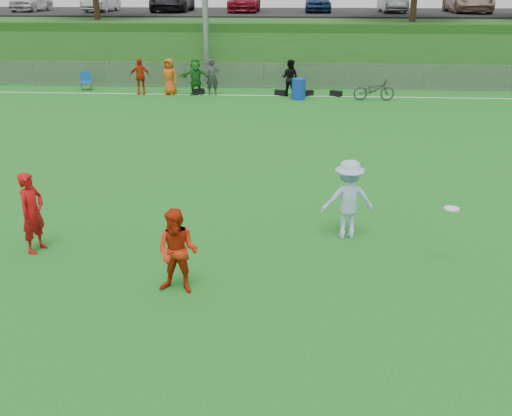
# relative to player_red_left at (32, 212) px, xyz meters

# --- Properties ---
(ground) EXTENTS (120.00, 120.00, 0.00)m
(ground) POSITION_rel_player_red_left_xyz_m (3.54, -0.92, -0.83)
(ground) COLOR #176014
(ground) RESTS_ON ground
(sideline_far) EXTENTS (60.00, 0.10, 0.01)m
(sideline_far) POSITION_rel_player_red_left_xyz_m (3.54, 17.08, -0.82)
(sideline_far) COLOR white
(sideline_far) RESTS_ON ground
(fence) EXTENTS (58.00, 0.06, 1.30)m
(fence) POSITION_rel_player_red_left_xyz_m (3.54, 19.08, -0.18)
(fence) COLOR gray
(fence) RESTS_ON ground
(berm) EXTENTS (120.00, 18.00, 3.00)m
(berm) POSITION_rel_player_red_left_xyz_m (3.54, 30.08, 0.67)
(berm) COLOR #1C4D15
(berm) RESTS_ON ground
(parking_lot) EXTENTS (120.00, 12.00, 0.10)m
(parking_lot) POSITION_rel_player_red_left_xyz_m (3.54, 32.08, 2.22)
(parking_lot) COLOR black
(parking_lot) RESTS_ON berm
(car_row) EXTENTS (32.04, 5.18, 1.44)m
(car_row) POSITION_rel_player_red_left_xyz_m (2.37, 31.08, 2.99)
(car_row) COLOR silver
(car_row) RESTS_ON parking_lot
(spectator_row) EXTENTS (8.21, 0.89, 1.69)m
(spectator_row) POSITION_rel_player_red_left_xyz_m (0.78, 17.08, 0.02)
(spectator_row) COLOR red
(spectator_row) RESTS_ON ground
(gear_bags) EXTENTS (7.21, 0.53, 0.26)m
(gear_bags) POSITION_rel_player_red_left_xyz_m (4.45, 17.18, -0.70)
(gear_bags) COLOR black
(gear_bags) RESTS_ON ground
(player_red_left) EXTENTS (0.54, 0.69, 1.66)m
(player_red_left) POSITION_rel_player_red_left_xyz_m (0.00, 0.00, 0.00)
(player_red_left) COLOR #BB0D0F
(player_red_left) RESTS_ON ground
(player_red_center) EXTENTS (0.83, 0.69, 1.55)m
(player_red_center) POSITION_rel_player_red_left_xyz_m (3.20, -1.43, -0.06)
(player_red_center) COLOR red
(player_red_center) RESTS_ON ground
(player_blue) EXTENTS (1.19, 0.81, 1.71)m
(player_blue) POSITION_rel_player_red_left_xyz_m (6.32, 1.09, 0.03)
(player_blue) COLOR #A8C4E9
(player_blue) RESTS_ON ground
(frisbee) EXTENTS (0.27, 0.27, 0.03)m
(frisbee) POSITION_rel_player_red_left_xyz_m (8.11, -0.12, 0.35)
(frisbee) COLOR white
(frisbee) RESTS_ON ground
(recycling_bin) EXTENTS (0.68, 0.68, 0.95)m
(recycling_bin) POSITION_rel_player_red_left_xyz_m (5.31, 16.28, -0.35)
(recycling_bin) COLOR #1037B0
(recycling_bin) RESTS_ON ground
(camp_chair) EXTENTS (0.65, 0.66, 0.92)m
(camp_chair) POSITION_rel_player_red_left_xyz_m (-5.27, 17.90, -0.56)
(camp_chair) COLOR #1051B0
(camp_chair) RESTS_ON ground
(bicycle) EXTENTS (1.87, 0.70, 0.97)m
(bicycle) POSITION_rel_player_red_left_xyz_m (8.74, 16.28, -0.34)
(bicycle) COLOR #2B2B2D
(bicycle) RESTS_ON ground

